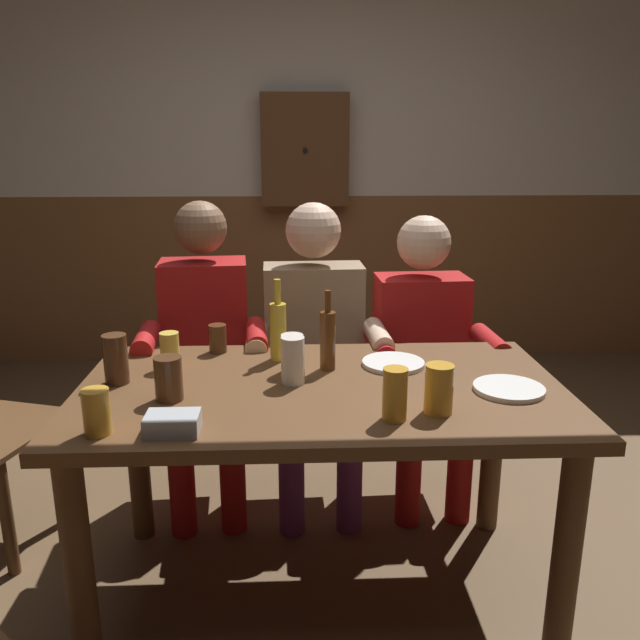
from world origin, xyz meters
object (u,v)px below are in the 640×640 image
Objects in this scene: pint_glass_3 at (97,412)px; pint_glass_6 at (218,338)px; person_1 at (315,341)px; pint_glass_2 at (169,379)px; dining_table at (321,420)px; pint_glass_1 at (292,354)px; wall_dart_cabinet at (305,150)px; bottle_0 at (328,339)px; pint_glass_0 at (439,389)px; person_0 at (205,342)px; person_2 at (424,345)px; pint_glass_4 at (116,359)px; plate_0 at (509,389)px; bottle_1 at (278,329)px; condiment_caddy at (173,423)px; pint_glass_5 at (170,351)px; pint_glass_7 at (293,360)px; plate_1 at (393,363)px; pint_glass_8 at (395,394)px.

pint_glass_3 reaches higher than pint_glass_6.
person_1 is 9.44× the size of pint_glass_2.
pint_glass_1 is (-0.09, 0.13, 0.18)m from dining_table.
wall_dart_cabinet reaches higher than dining_table.
person_1 reaches higher than pint_glass_2.
bottle_0 reaches higher than pint_glass_6.
bottle_0 is (0.03, -0.50, 0.16)m from person_1.
wall_dart_cabinet reaches higher than pint_glass_0.
person_2 is at bearing 175.40° from person_0.
pint_glass_4 is (-0.96, 0.27, 0.01)m from pint_glass_0.
bottle_1 is at bearing 155.39° from plate_0.
pint_glass_5 is at bearing 100.89° from condiment_caddy.
pint_glass_2 is (-0.91, -0.74, 0.15)m from person_2.
pint_glass_6 is 0.42m from pint_glass_7.
pint_glass_1 is at bearing -171.45° from plate_1.
person_1 reaches higher than person_2.
pint_glass_5 is 0.18× the size of wall_dart_cabinet.
pint_glass_7 is at bearing -88.84° from pint_glass_1.
bottle_0 is 2.18× the size of pint_glass_5.
plate_0 is at bearing -5.64° from pint_glass_4.
person_0 is 0.85m from plate_1.
plate_1 is 0.44m from pint_glass_8.
bottle_0 is (-0.43, -0.50, 0.19)m from person_2.
pint_glass_6 is (-0.36, 0.35, 0.17)m from dining_table.
person_2 reaches higher than pint_glass_0.
bottle_1 is 2.22× the size of pint_glass_1.
person_0 is 5.92× the size of plate_1.
person_0 reaches higher than pint_glass_2.
plate_1 is 1.41× the size of pint_glass_7.
pint_glass_8 is (0.28, -0.38, 0.01)m from pint_glass_1.
pint_glass_0 is at bearing -149.16° from plate_0.
pint_glass_5 is at bearing 166.82° from plate_0.
bottle_0 reaches higher than plate_1.
person_1 is 0.48m from pint_glass_6.
pint_glass_5 is at bearing 42.38° from pint_glass_4.
pint_glass_7 is at bearing 79.62° from person_1.
dining_table is 1.21× the size of person_1.
dining_table is 10.28× the size of pint_glass_8.
pint_glass_3 is at bearing -109.72° from pint_glass_6.
plate_0 and plate_1 have the same top height.
pint_glass_3 is at bearing -143.40° from bottle_0.
bottle_0 is at bearing 47.10° from condiment_caddy.
bottle_1 is 2.34× the size of pint_glass_3.
plate_0 is 1.02m from pint_glass_2.
condiment_caddy is at bearing -77.57° from pint_glass_2.
condiment_caddy is 1.00m from plate_0.
person_1 is 0.89m from pint_glass_4.
person_1 is 8.89× the size of condiment_caddy.
pint_glass_0 reaches higher than plate_0.
condiment_caddy is 0.52× the size of bottle_0.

